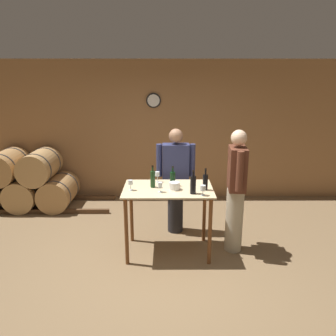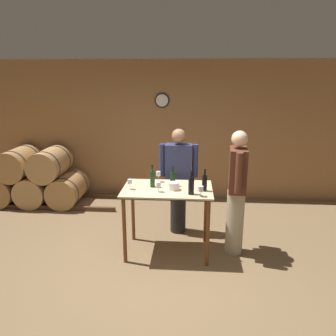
{
  "view_description": "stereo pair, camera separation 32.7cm",
  "coord_description": "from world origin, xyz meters",
  "px_view_note": "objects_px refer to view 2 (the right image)",
  "views": [
    {
      "loc": [
        0.1,
        -3.73,
        2.37
      ],
      "look_at": [
        0.13,
        0.5,
        1.19
      ],
      "focal_mm": 35.0,
      "sensor_mm": 36.0,
      "label": 1
    },
    {
      "loc": [
        0.43,
        -3.72,
        2.37
      ],
      "look_at": [
        0.13,
        0.5,
        1.19
      ],
      "focal_mm": 35.0,
      "sensor_mm": 36.0,
      "label": 2
    }
  ],
  "objects_px": {
    "wine_bottle_center": "(191,185)",
    "wine_bottle_right": "(204,183)",
    "wine_glass_far_side": "(201,189)",
    "person_visitor_with_scarf": "(237,191)",
    "wine_bottle_far_left": "(152,178)",
    "wine_glass_near_right": "(159,185)",
    "wine_glass_near_left": "(130,182)",
    "wine_bottle_left": "(173,178)",
    "ice_bucket": "(174,186)",
    "wine_glass_near_center": "(158,174)",
    "person_host": "(178,179)"
  },
  "relations": [
    {
      "from": "wine_bottle_left",
      "to": "ice_bucket",
      "type": "bearing_deg",
      "value": -82.24
    },
    {
      "from": "wine_bottle_right",
      "to": "ice_bucket",
      "type": "distance_m",
      "value": 0.41
    },
    {
      "from": "wine_bottle_right",
      "to": "ice_bucket",
      "type": "relative_size",
      "value": 2.08
    },
    {
      "from": "wine_bottle_center",
      "to": "ice_bucket",
      "type": "bearing_deg",
      "value": 145.64
    },
    {
      "from": "wine_glass_far_side",
      "to": "person_host",
      "type": "distance_m",
      "value": 1.0
    },
    {
      "from": "wine_glass_near_center",
      "to": "wine_glass_near_right",
      "type": "height_order",
      "value": "wine_glass_near_center"
    },
    {
      "from": "wine_bottle_left",
      "to": "person_visitor_with_scarf",
      "type": "xyz_separation_m",
      "value": [
        0.86,
        -0.04,
        -0.14
      ]
    },
    {
      "from": "person_visitor_with_scarf",
      "to": "wine_bottle_left",
      "type": "bearing_deg",
      "value": 177.1
    },
    {
      "from": "wine_glass_far_side",
      "to": "person_host",
      "type": "xyz_separation_m",
      "value": [
        -0.31,
        0.94,
        -0.17
      ]
    },
    {
      "from": "wine_bottle_center",
      "to": "wine_bottle_right",
      "type": "bearing_deg",
      "value": 39.26
    },
    {
      "from": "wine_bottle_right",
      "to": "wine_glass_near_center",
      "type": "relative_size",
      "value": 1.93
    },
    {
      "from": "ice_bucket",
      "to": "person_host",
      "type": "height_order",
      "value": "person_host"
    },
    {
      "from": "wine_glass_near_right",
      "to": "person_visitor_with_scarf",
      "type": "bearing_deg",
      "value": 11.72
    },
    {
      "from": "wine_bottle_left",
      "to": "ice_bucket",
      "type": "distance_m",
      "value": 0.17
    },
    {
      "from": "wine_bottle_center",
      "to": "wine_bottle_right",
      "type": "relative_size",
      "value": 1.06
    },
    {
      "from": "wine_bottle_far_left",
      "to": "person_visitor_with_scarf",
      "type": "relative_size",
      "value": 0.18
    },
    {
      "from": "wine_bottle_left",
      "to": "wine_glass_far_side",
      "type": "xyz_separation_m",
      "value": [
        0.37,
        -0.38,
        -0.01
      ]
    },
    {
      "from": "wine_bottle_right",
      "to": "wine_glass_far_side",
      "type": "height_order",
      "value": "wine_bottle_right"
    },
    {
      "from": "wine_glass_near_right",
      "to": "wine_glass_near_left",
      "type": "bearing_deg",
      "value": 168.74
    },
    {
      "from": "wine_bottle_far_left",
      "to": "wine_bottle_left",
      "type": "relative_size",
      "value": 1.09
    },
    {
      "from": "wine_bottle_center",
      "to": "wine_bottle_right",
      "type": "distance_m",
      "value": 0.22
    },
    {
      "from": "wine_glass_near_center",
      "to": "wine_glass_near_right",
      "type": "bearing_deg",
      "value": -83.87
    },
    {
      "from": "wine_bottle_center",
      "to": "wine_glass_near_right",
      "type": "relative_size",
      "value": 2.36
    },
    {
      "from": "wine_bottle_right",
      "to": "person_host",
      "type": "height_order",
      "value": "person_host"
    },
    {
      "from": "wine_bottle_left",
      "to": "wine_glass_far_side",
      "type": "distance_m",
      "value": 0.53
    },
    {
      "from": "wine_glass_near_left",
      "to": "wine_glass_near_right",
      "type": "height_order",
      "value": "wine_glass_near_left"
    },
    {
      "from": "wine_bottle_far_left",
      "to": "wine_glass_near_left",
      "type": "xyz_separation_m",
      "value": [
        -0.28,
        -0.12,
        -0.02
      ]
    },
    {
      "from": "wine_bottle_far_left",
      "to": "wine_glass_near_center",
      "type": "height_order",
      "value": "wine_bottle_far_left"
    },
    {
      "from": "wine_glass_near_left",
      "to": "person_visitor_with_scarf",
      "type": "relative_size",
      "value": 0.08
    },
    {
      "from": "wine_bottle_center",
      "to": "wine_glass_near_center",
      "type": "distance_m",
      "value": 0.67
    },
    {
      "from": "wine_bottle_far_left",
      "to": "wine_bottle_right",
      "type": "xyz_separation_m",
      "value": [
        0.69,
        -0.11,
        -0.01
      ]
    },
    {
      "from": "wine_glass_near_center",
      "to": "person_host",
      "type": "distance_m",
      "value": 0.51
    },
    {
      "from": "wine_glass_near_left",
      "to": "wine_glass_near_center",
      "type": "xyz_separation_m",
      "value": [
        0.34,
        0.35,
        0.01
      ]
    },
    {
      "from": "wine_glass_near_center",
      "to": "person_visitor_with_scarf",
      "type": "relative_size",
      "value": 0.09
    },
    {
      "from": "person_host",
      "to": "wine_bottle_left",
      "type": "bearing_deg",
      "value": -95.79
    },
    {
      "from": "wine_glass_near_left",
      "to": "wine_glass_near_center",
      "type": "bearing_deg",
      "value": 45.53
    },
    {
      "from": "wine_bottle_far_left",
      "to": "wine_glass_far_side",
      "type": "bearing_deg",
      "value": -26.63
    },
    {
      "from": "wine_glass_near_center",
      "to": "wine_glass_near_left",
      "type": "bearing_deg",
      "value": -134.47
    },
    {
      "from": "wine_bottle_right",
      "to": "wine_bottle_left",
      "type": "bearing_deg",
      "value": 157.38
    },
    {
      "from": "wine_bottle_center",
      "to": "wine_bottle_left",
      "type": "bearing_deg",
      "value": 128.63
    },
    {
      "from": "wine_bottle_left",
      "to": "person_host",
      "type": "bearing_deg",
      "value": 84.21
    },
    {
      "from": "wine_bottle_far_left",
      "to": "wine_bottle_right",
      "type": "bearing_deg",
      "value": -9.35
    },
    {
      "from": "wine_bottle_right",
      "to": "person_visitor_with_scarf",
      "type": "height_order",
      "value": "person_visitor_with_scarf"
    },
    {
      "from": "wine_bottle_far_left",
      "to": "wine_glass_near_right",
      "type": "bearing_deg",
      "value": -62.46
    },
    {
      "from": "wine_glass_far_side",
      "to": "person_visitor_with_scarf",
      "type": "bearing_deg",
      "value": 34.68
    },
    {
      "from": "wine_glass_far_side",
      "to": "wine_glass_near_center",
      "type": "bearing_deg",
      "value": 136.64
    },
    {
      "from": "wine_bottle_center",
      "to": "wine_bottle_right",
      "type": "xyz_separation_m",
      "value": [
        0.17,
        0.14,
        -0.01
      ]
    },
    {
      "from": "wine_glass_near_left",
      "to": "wine_glass_near_center",
      "type": "relative_size",
      "value": 0.91
    },
    {
      "from": "wine_bottle_far_left",
      "to": "ice_bucket",
      "type": "height_order",
      "value": "wine_bottle_far_left"
    },
    {
      "from": "wine_glass_near_left",
      "to": "wine_glass_near_right",
      "type": "xyz_separation_m",
      "value": [
        0.39,
        -0.08,
        -0.01
      ]
    }
  ]
}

